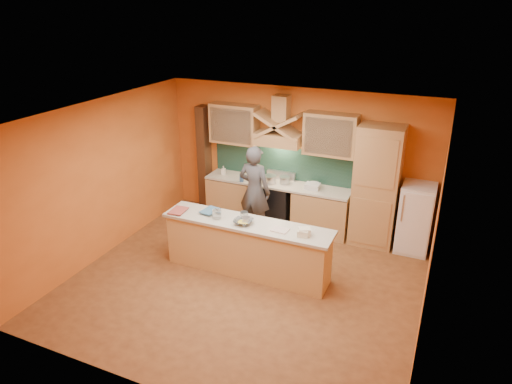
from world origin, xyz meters
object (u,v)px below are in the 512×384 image
at_px(person, 255,191).
at_px(mixing_bowl, 243,222).
at_px(kitchen_scale, 246,221).
at_px(stove, 277,204).
at_px(fridge, 415,218).

relative_size(person, mixing_bowl, 5.86).
distance_m(person, kitchen_scale, 1.47).
bearing_deg(stove, kitchen_scale, -83.84).
distance_m(fridge, kitchen_scale, 3.18).
xyz_separation_m(fridge, mixing_bowl, (-2.53, -1.98, 0.33)).
height_order(person, mixing_bowl, person).
bearing_deg(kitchen_scale, fridge, 35.91).
distance_m(fridge, person, 3.02).
xyz_separation_m(stove, mixing_bowl, (0.17, -1.98, 0.53)).
xyz_separation_m(person, kitchen_scale, (0.46, -1.39, 0.08)).
distance_m(stove, fridge, 2.71).
bearing_deg(mixing_bowl, person, 106.59).
bearing_deg(mixing_bowl, kitchen_scale, 40.03).
bearing_deg(kitchen_scale, mixing_bowl, -142.08).
relative_size(kitchen_scale, mixing_bowl, 0.35).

